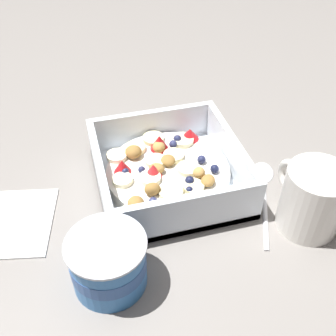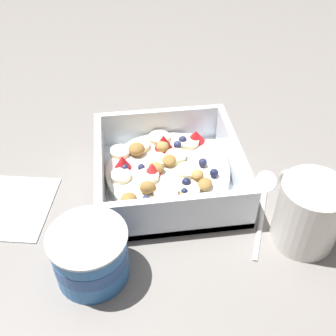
# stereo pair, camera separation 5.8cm
# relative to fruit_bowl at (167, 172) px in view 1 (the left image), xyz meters

# --- Properties ---
(ground_plane) EXTENTS (2.40, 2.40, 0.00)m
(ground_plane) POSITION_rel_fruit_bowl_xyz_m (-0.02, -0.01, -0.02)
(ground_plane) COLOR gray
(fruit_bowl) EXTENTS (0.20, 0.20, 0.07)m
(fruit_bowl) POSITION_rel_fruit_bowl_xyz_m (0.00, 0.00, 0.00)
(fruit_bowl) COLOR white
(fruit_bowl) RESTS_ON ground
(spoon) EXTENTS (0.09, 0.17, 0.01)m
(spoon) POSITION_rel_fruit_bowl_xyz_m (-0.14, 0.04, -0.02)
(spoon) COLOR silver
(spoon) RESTS_ON ground
(yogurt_cup) EXTENTS (0.09, 0.09, 0.07)m
(yogurt_cup) POSITION_rel_fruit_bowl_xyz_m (0.11, 0.14, 0.01)
(yogurt_cup) COLOR #3370B7
(yogurt_cup) RESTS_ON ground
(coffee_mug) EXTENTS (0.08, 0.11, 0.09)m
(coffee_mug) POSITION_rel_fruit_bowl_xyz_m (-0.16, 0.12, 0.02)
(coffee_mug) COLOR white
(coffee_mug) RESTS_ON ground
(folded_napkin) EXTENTS (0.14, 0.14, 0.01)m
(folded_napkin) POSITION_rel_fruit_bowl_xyz_m (0.23, 0.02, -0.02)
(folded_napkin) COLOR white
(folded_napkin) RESTS_ON ground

